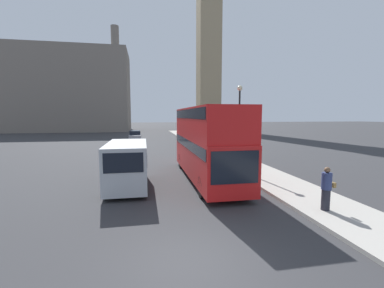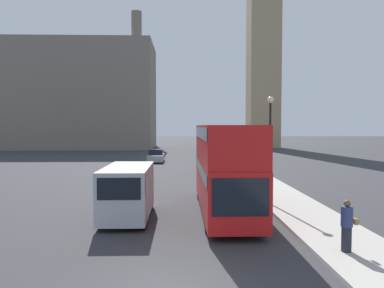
% 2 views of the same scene
% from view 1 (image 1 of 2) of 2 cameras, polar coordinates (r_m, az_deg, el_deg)
% --- Properties ---
extents(ground_plane, '(300.00, 300.00, 0.00)m').
position_cam_1_polar(ground_plane, '(7.64, -0.33, -25.18)').
color(ground_plane, '#333335').
extents(clock_tower, '(6.56, 6.73, 61.50)m').
position_cam_1_polar(clock_tower, '(80.49, 3.77, 26.26)').
color(clock_tower, tan).
rests_on(clock_tower, ground_plane).
extents(building_block_distant, '(33.66, 15.55, 25.14)m').
position_cam_1_polar(building_block_distant, '(75.25, -26.97, 10.47)').
color(building_block_distant, slate).
rests_on(building_block_distant, ground_plane).
extents(red_double_decker_bus, '(2.48, 10.39, 4.48)m').
position_cam_1_polar(red_double_decker_bus, '(16.01, 3.23, 0.92)').
color(red_double_decker_bus, red).
rests_on(red_double_decker_bus, ground_plane).
extents(white_van, '(2.13, 5.15, 2.51)m').
position_cam_1_polar(white_van, '(14.56, -14.20, -4.37)').
color(white_van, '#B2B7BC').
rests_on(white_van, ground_plane).
extents(pedestrian, '(0.56, 0.40, 1.78)m').
position_cam_1_polar(pedestrian, '(11.91, 27.70, -8.78)').
color(pedestrian, '#23232D').
rests_on(pedestrian, sidewalk_strip).
extents(street_lamp, '(0.36, 0.36, 5.90)m').
position_cam_1_polar(street_lamp, '(18.11, 10.47, 6.25)').
color(street_lamp, black).
rests_on(street_lamp, sidewalk_strip).
extents(parked_sedan, '(1.86, 4.57, 1.57)m').
position_cam_1_polar(parked_sedan, '(42.74, -12.50, 1.73)').
color(parked_sedan, '#99999E').
rests_on(parked_sedan, ground_plane).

